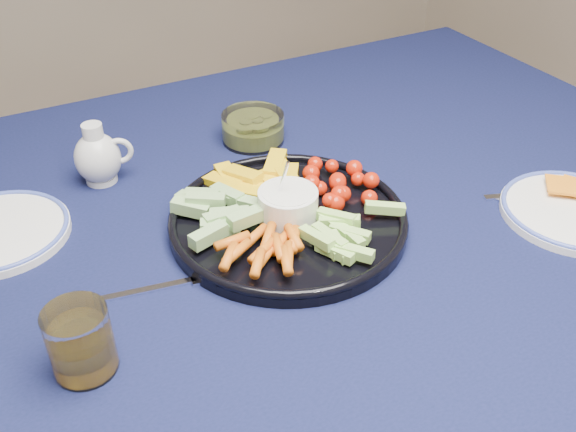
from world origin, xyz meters
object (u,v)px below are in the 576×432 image
dining_table (221,291)px  juice_tumbler (81,345)px  cheese_plate (574,209)px  crudite_platter (286,216)px  pickle_bowl (253,129)px  creamer_pitcher (98,157)px

dining_table → juice_tumbler: 0.28m
cheese_plate → juice_tumbler: 0.69m
crudite_platter → cheese_plate: 0.41m
crudite_platter → dining_table: bearing=173.1°
juice_tumbler → dining_table: bearing=33.3°
dining_table → pickle_bowl: bearing=54.6°
dining_table → juice_tumbler: juice_tumbler is taller
crudite_platter → cheese_plate: crudite_platter is taller
crudite_platter → creamer_pitcher: (-0.20, 0.24, 0.02)m
creamer_pitcher → juice_tumbler: 0.38m
creamer_pitcher → cheese_plate: size_ratio=0.48×
crudite_platter → creamer_pitcher: size_ratio=3.41×
creamer_pitcher → cheese_plate: (0.57, -0.41, -0.03)m
pickle_bowl → crudite_platter: bearing=-105.1°
juice_tumbler → crudite_platter: bearing=21.9°
creamer_pitcher → cheese_plate: bearing=-35.5°
pickle_bowl → cheese_plate: bearing=-53.3°
pickle_bowl → creamer_pitcher: bearing=-178.5°
crudite_platter → pickle_bowl: bearing=74.9°
crudite_platter → pickle_bowl: size_ratio=3.14×
pickle_bowl → cheese_plate: size_ratio=0.52×
dining_table → creamer_pitcher: bearing=112.4°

